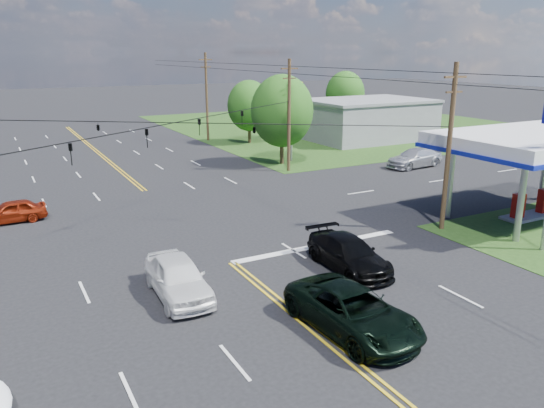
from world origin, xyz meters
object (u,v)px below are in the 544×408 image
pole_ne (289,114)px  tree_right_b (249,106)px  tree_far_r (345,94)px  pickup_dkgreen (353,311)px  pickup_white (178,277)px  pole_right_far (207,96)px  tree_right_a (282,111)px  gas_canopy (540,143)px  pole_se (449,146)px  suv_black (349,254)px  retail_ne (366,121)px

pole_ne → tree_right_b: (3.50, 15.00, -0.70)m
tree_far_r → pickup_dkgreen: size_ratio=1.31×
tree_far_r → pickup_dkgreen: bearing=-125.4°
tree_far_r → pickup_white: tree_far_r is taller
pole_right_far → pickup_white: (-16.50, -38.26, -4.31)m
tree_right_b → pickup_white: (-20.00, -34.26, -3.36)m
pole_ne → pole_right_far: size_ratio=0.95×
pole_ne → pickup_white: pole_ne is taller
tree_right_a → tree_right_b: 12.27m
tree_right_b → pole_right_far: bearing=131.2°
gas_canopy → pole_se: pole_se is taller
tree_right_b → pickup_white: tree_right_b is taller
pole_right_far → tree_far_r: pole_right_far is taller
pole_se → pole_right_far: (0.00, 37.00, 0.25)m
pole_se → pickup_white: 17.04m
tree_right_b → pickup_dkgreen: bearing=-110.8°
pickup_dkgreen → tree_right_a: bearing=61.6°
tree_far_r → pickup_dkgreen: (-32.76, -46.13, -3.73)m
gas_canopy → pickup_white: (-23.00, -0.26, -3.86)m
tree_right_b → pole_ne: bearing=-103.1°
gas_canopy → suv_black: gas_canopy is taller
pole_right_far → pickup_dkgreen: (-11.76, -44.13, -4.36)m
pickup_white → pickup_dkgreen: bearing=-48.7°
tree_right_a → pole_se: bearing=-92.7°
pole_se → tree_right_a: 21.02m
pole_se → suv_black: pole_se is taller
pole_se → pickup_white: pole_se is taller
pole_se → pole_right_far: 37.00m
retail_ne → suv_black: (-25.40, -31.28, -1.43)m
tree_right_b → tree_far_r: tree_far_r is taller
retail_ne → pole_ne: 20.43m
pole_se → gas_canopy: bearing=-8.7°
gas_canopy → tree_right_a: (-5.50, 22.00, 0.16)m
gas_canopy → tree_far_r: bearing=70.1°
pole_ne → tree_right_b: bearing=76.9°
pole_ne → suv_black: pole_ne is taller
tree_right_b → tree_far_r: bearing=18.9°
pickup_dkgreen → retail_ne: bearing=47.5°
tree_far_r → tree_right_a: bearing=-138.0°
tree_right_b → pickup_dkgreen: size_ratio=1.21×
retail_ne → pole_right_far: 19.02m
tree_right_b → pickup_white: 39.81m
retail_ne → suv_black: size_ratio=2.63×
tree_right_b → pickup_white: size_ratio=1.41×
gas_canopy → pole_se: (-6.50, 1.00, 0.20)m
retail_ne → tree_right_a: tree_right_a is taller
retail_ne → pickup_dkgreen: 46.20m
pole_right_far → tree_right_a: bearing=-86.4°
pole_se → pickup_dkgreen: (-11.76, -7.13, -4.10)m
gas_canopy → pole_ne: 20.08m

